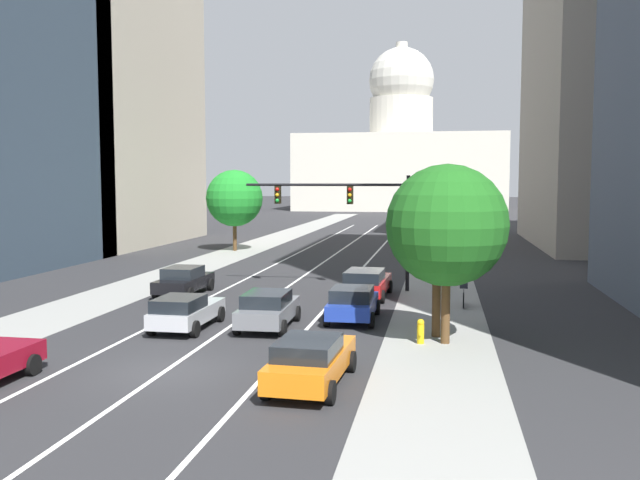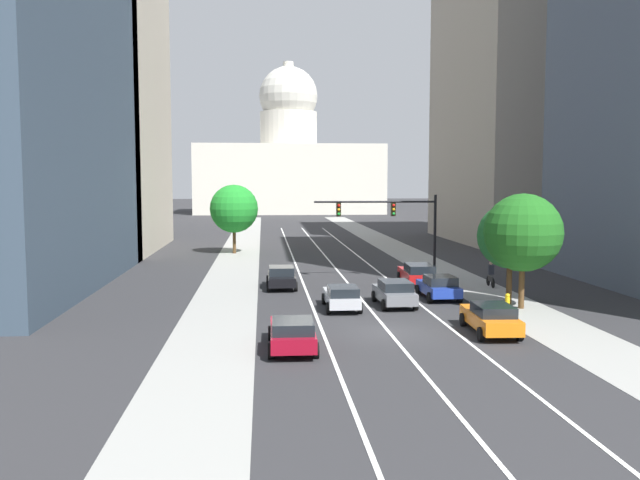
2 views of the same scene
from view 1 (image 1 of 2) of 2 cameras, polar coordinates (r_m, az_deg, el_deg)
name	(u,v)px [view 1 (image 1 of 2)]	position (r m, az deg, el deg)	size (l,w,h in m)	color
ground_plane	(346,247)	(60.16, 2.18, -0.59)	(400.00, 400.00, 0.00)	#2B2B2D
sidewalk_left	(240,251)	(57.05, -6.71, -0.92)	(3.94, 130.00, 0.01)	gray
sidewalk_right	(440,255)	(54.62, 10.00, -1.22)	(3.94, 130.00, 0.01)	gray
lane_stripe_left	(270,267)	(46.11, -4.25, -2.29)	(0.16, 90.00, 0.01)	white
lane_stripe_center	(315,268)	(45.45, -0.43, -2.38)	(0.16, 90.00, 0.01)	white
lane_stripe_right	(361,269)	(44.98, 3.48, -2.46)	(0.16, 90.00, 0.01)	white
office_tower_far_left	(59,44)	(69.18, -21.04, 15.10)	(20.38, 23.71, 36.70)	#B7AD99
capitol_building	(401,157)	(139.80, 6.77, 6.92)	(40.88, 22.13, 33.49)	beige
car_silver	(185,311)	(27.29, -11.21, -5.86)	(1.95, 4.28, 1.39)	#B2B5BA
car_blue	(353,303)	(28.48, 2.76, -5.28)	(2.05, 4.13, 1.44)	#1E389E
car_black	(184,280)	(35.56, -11.34, -3.32)	(1.98, 4.42, 1.45)	black
car_red	(367,282)	(33.95, 3.94, -3.56)	(2.23, 4.85, 1.50)	red
car_orange	(311,360)	(19.58, -0.77, -10.01)	(2.13, 4.69, 1.43)	orange
car_gray	(268,309)	(27.10, -4.38, -5.76)	(2.07, 4.26, 1.47)	slate
traffic_signal_mast	(353,207)	(36.30, 2.75, 2.79)	(8.88, 0.39, 6.11)	black
fire_hydrant	(421,331)	(24.80, 8.42, -7.55)	(0.26, 0.35, 0.91)	yellow
cyclist	(464,288)	(32.34, 11.94, -3.98)	(0.37, 1.70, 1.72)	black
street_tree_near_right	(447,225)	(24.46, 10.58, 1.21)	(4.33, 4.33, 6.42)	#51381E
street_tree_far_right	(437,231)	(25.48, 9.80, 0.76)	(3.73, 3.73, 5.86)	#51381E
street_tree_mid_left	(234,198)	(57.07, -7.18, 3.49)	(4.71, 4.71, 6.76)	#51381E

